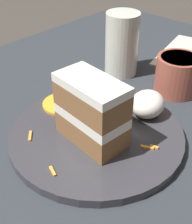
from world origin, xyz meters
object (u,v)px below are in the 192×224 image
Objects in this scene: coffee_mug at (177,73)px; cream_dollop at (147,104)px; cake_slice at (92,111)px; menu_card at (191,55)px; orange_garnish at (61,105)px; drinking_glass at (122,48)px; plate at (96,134)px.

cream_dollop is at bearing 7.69° from coffee_mug.
menu_card is at bearing -167.63° from cake_slice.
coffee_mug is 0.19m from menu_card.
cream_dollop is 0.15m from orange_garnish.
cake_slice is 0.12m from orange_garnish.
coffee_mug reaches higher than menu_card.
cake_slice is 0.85× the size of drinking_glass.
coffee_mug is (-0.01, 0.13, -0.02)m from drinking_glass.
cream_dollop is at bearing 172.40° from cake_slice.
cake_slice is at bearing -13.03° from cream_dollop.
cake_slice is at bearing 85.15° from menu_card.
plate is at bearing 84.19° from menu_card.
cake_slice reaches higher than orange_garnish.
plate is at bearing -4.73° from coffee_mug.
drinking_glass reaches higher than cream_dollop.
orange_garnish is at bearing 5.48° from drinking_glass.
plate is 0.06m from cake_slice.
orange_garnish is 0.38m from menu_card.
coffee_mug is at bearing 96.69° from menu_card.
drinking_glass is at bearing -84.90° from coffee_mug.
menu_card is (-0.39, -0.04, -0.01)m from plate.
menu_card is (-0.38, 0.05, -0.01)m from orange_garnish.
cream_dollop reaches higher than menu_card.
plate is 2.12× the size of drinking_glass.
menu_card is at bearing -165.87° from cream_dollop.
coffee_mug is at bearing 175.27° from plate.
drinking_glass reaches higher than plate.
menu_card is (-0.41, -0.05, -0.06)m from cake_slice.
orange_garnish is at bearing -57.74° from cream_dollop.
plate is 4.56× the size of cream_dollop.
plate is 0.10m from orange_garnish.
plate is 0.22m from coffee_mug.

